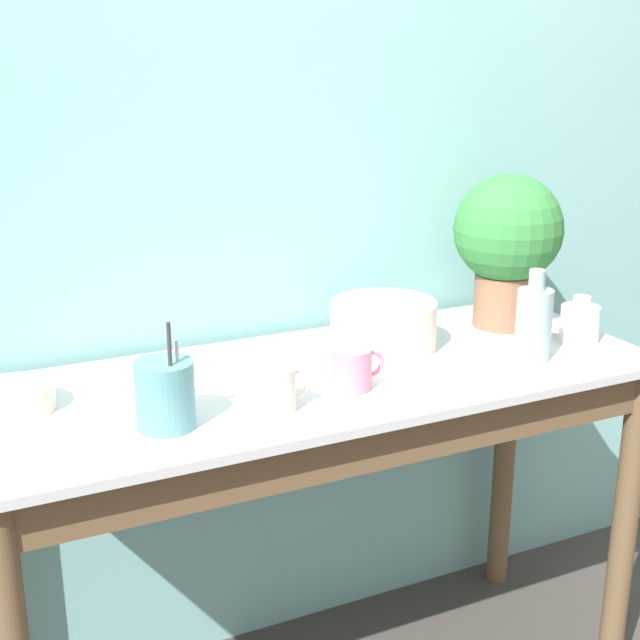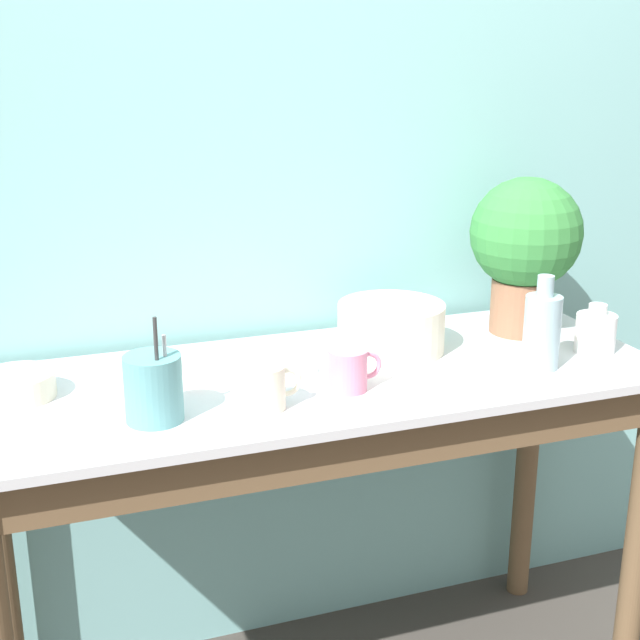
% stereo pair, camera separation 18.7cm
% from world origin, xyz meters
% --- Properties ---
extents(wall_back, '(6.00, 0.05, 2.40)m').
position_xyz_m(wall_back, '(0.00, 0.62, 1.20)').
color(wall_back, '#7AB2B2').
rests_on(wall_back, ground_plane).
extents(counter_table, '(1.48, 0.57, 0.85)m').
position_xyz_m(counter_table, '(0.00, 0.26, 0.67)').
color(counter_table, brown).
rests_on(counter_table, ground_plane).
extents(potted_plant, '(0.27, 0.27, 0.38)m').
position_xyz_m(potted_plant, '(0.55, 0.39, 1.07)').
color(potted_plant, '#8C5B42').
rests_on(potted_plant, counter_table).
extents(bowl_wash_large, '(0.25, 0.25, 0.11)m').
position_xyz_m(bowl_wash_large, '(0.20, 0.37, 0.90)').
color(bowl_wash_large, beige).
rests_on(bowl_wash_large, counter_table).
extents(bottle_tall, '(0.08, 0.08, 0.21)m').
position_xyz_m(bottle_tall, '(0.46, 0.16, 0.94)').
color(bottle_tall, '#93B2BC').
rests_on(bottle_tall, counter_table).
extents(bottle_short, '(0.09, 0.09, 0.11)m').
position_xyz_m(bottle_short, '(0.64, 0.21, 0.90)').
color(bottle_short, white).
rests_on(bottle_short, counter_table).
extents(mug_cream, '(0.12, 0.08, 0.09)m').
position_xyz_m(mug_cream, '(-0.16, 0.14, 0.89)').
color(mug_cream, beige).
rests_on(mug_cream, counter_table).
extents(mug_pink, '(0.11, 0.08, 0.09)m').
position_xyz_m(mug_pink, '(0.02, 0.18, 0.89)').
color(mug_pink, pink).
rests_on(mug_pink, counter_table).
extents(bowl_small_cream, '(0.15, 0.15, 0.05)m').
position_xyz_m(bowl_small_cream, '(-0.61, 0.36, 0.87)').
color(bowl_small_cream, beige).
rests_on(bowl_small_cream, counter_table).
extents(utensil_cup, '(0.11, 0.11, 0.21)m').
position_xyz_m(utensil_cup, '(-0.37, 0.16, 0.91)').
color(utensil_cup, '#569399').
rests_on(utensil_cup, counter_table).
extents(tray_board, '(0.28, 0.16, 0.02)m').
position_xyz_m(tray_board, '(-0.15, 0.37, 0.86)').
color(tray_board, beige).
rests_on(tray_board, counter_table).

